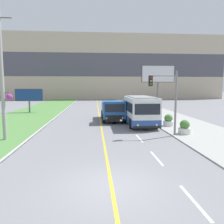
{
  "coord_description": "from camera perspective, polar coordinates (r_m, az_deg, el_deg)",
  "views": [
    {
      "loc": [
        -0.64,
        -8.24,
        3.94
      ],
      "look_at": [
        1.1,
        13.32,
        1.4
      ],
      "focal_mm": 35.0,
      "sensor_mm": 36.0,
      "label": 1
    }
  ],
  "objects": [
    {
      "name": "ground_plane",
      "position": [
        9.15,
        -0.16,
        -18.78
      ],
      "size": [
        300.0,
        300.0,
        0.0
      ],
      "primitive_type": "plane",
      "color": "slate"
    },
    {
      "name": "lane_marking_centre",
      "position": [
        10.5,
        1.01,
        -15.31
      ],
      "size": [
        2.88,
        140.0,
        0.01
      ],
      "color": "gold",
      "rests_on": "ground_plane"
    },
    {
      "name": "apartment_block_background",
      "position": [
        70.81,
        -4.16,
        11.51
      ],
      "size": [
        80.0,
        8.04,
        19.82
      ],
      "color": "#BCAD93",
      "rests_on": "ground_plane"
    },
    {
      "name": "city_bus",
      "position": [
        22.17,
        7.39,
        0.3
      ],
      "size": [
        2.71,
        6.15,
        2.95
      ],
      "color": "white",
      "rests_on": "ground_plane"
    },
    {
      "name": "dump_truck",
      "position": [
        24.46,
        0.27,
        0.28
      ],
      "size": [
        2.48,
        6.42,
        2.37
      ],
      "color": "black",
      "rests_on": "ground_plane"
    },
    {
      "name": "utility_pole_near",
      "position": [
        17.69,
        -26.87,
        8.37
      ],
      "size": [
        1.8,
        0.44,
        9.88
      ],
      "color": "#9E9E99",
      "rests_on": "ground_plane"
    },
    {
      "name": "traffic_light_mast",
      "position": [
        17.7,
        14.25,
        4.47
      ],
      "size": [
        2.28,
        0.32,
        5.16
      ],
      "color": "slate",
      "rests_on": "ground_plane"
    },
    {
      "name": "billboard_large",
      "position": [
        35.17,
        11.92,
        9.25
      ],
      "size": [
        5.19,
        0.24,
        7.2
      ],
      "color": "#59595B",
      "rests_on": "ground_plane"
    },
    {
      "name": "billboard_small",
      "position": [
        35.35,
        -20.86,
        4.01
      ],
      "size": [
        4.06,
        0.24,
        3.58
      ],
      "color": "#59595B",
      "rests_on": "ground_plane"
    },
    {
      "name": "planter_round_near",
      "position": [
        18.81,
        18.43,
        -3.92
      ],
      "size": [
        0.99,
        0.99,
        1.15
      ],
      "color": "silver",
      "rests_on": "sidewalk_right"
    },
    {
      "name": "planter_round_second",
      "position": [
        22.19,
        14.52,
        -2.22
      ],
      "size": [
        1.01,
        1.01,
        1.15
      ],
      "color": "silver",
      "rests_on": "sidewalk_right"
    }
  ]
}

